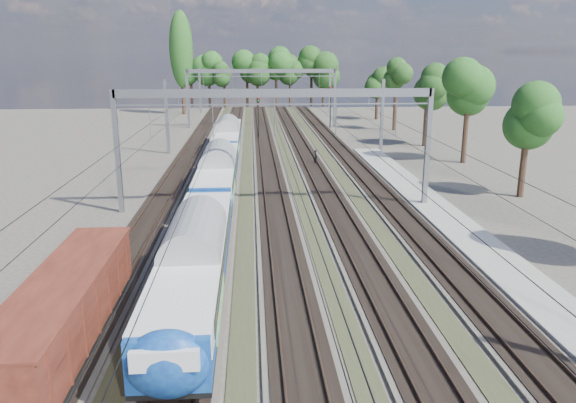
{
  "coord_description": "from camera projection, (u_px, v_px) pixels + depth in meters",
  "views": [
    {
      "loc": [
        -1.74,
        -11.06,
        11.59
      ],
      "look_at": [
        0.41,
        21.72,
        2.8
      ],
      "focal_mm": 35.0,
      "sensor_mm": 36.0,
      "label": 1
    }
  ],
  "objects": [
    {
      "name": "track_bed",
      "position": [
        269.0,
        168.0,
        57.12
      ],
      "size": [
        21.0,
        130.0,
        0.34
      ],
      "color": "#47423A",
      "rests_on": "ground"
    },
    {
      "name": "signal_far",
      "position": [
        331.0,
        102.0,
        86.27
      ],
      "size": [
        0.46,
        0.43,
        6.43
      ],
      "rotation": [
        0.0,
        0.0,
        0.42
      ],
      "color": "black",
      "rests_on": "ground"
    },
    {
      "name": "catenary",
      "position": [
        269.0,
        99.0,
        62.92
      ],
      "size": [
        25.65,
        130.0,
        9.0
      ],
      "color": "slate",
      "rests_on": "ground"
    },
    {
      "name": "signal_near",
      "position": [
        258.0,
        113.0,
        75.7
      ],
      "size": [
        0.36,
        0.33,
        5.75
      ],
      "rotation": [
        0.0,
        0.0,
        0.03
      ],
      "color": "black",
      "rests_on": "ground"
    },
    {
      "name": "tree_belt",
      "position": [
        310.0,
        73.0,
        98.53
      ],
      "size": [
        39.61,
        100.07,
        11.95
      ],
      "color": "black",
      "rests_on": "ground"
    },
    {
      "name": "platform",
      "position": [
        482.0,
        248.0,
        33.76
      ],
      "size": [
        3.0,
        70.0,
        0.3
      ],
      "primitive_type": "cube",
      "color": "gray",
      "rests_on": "ground"
    },
    {
      "name": "emu_train",
      "position": [
        218.0,
        168.0,
        45.66
      ],
      "size": [
        2.84,
        60.03,
        4.15
      ],
      "color": "black",
      "rests_on": "ground"
    },
    {
      "name": "worker",
      "position": [
        316.0,
        157.0,
        59.23
      ],
      "size": [
        0.49,
        0.64,
        1.58
      ],
      "primitive_type": "imported",
      "rotation": [
        0.0,
        0.0,
        1.78
      ],
      "color": "black",
      "rests_on": "ground"
    },
    {
      "name": "freight_boxcar",
      "position": [
        66.0,
        310.0,
        21.64
      ],
      "size": [
        2.57,
        12.41,
        3.2
      ],
      "color": "black",
      "rests_on": "ground"
    },
    {
      "name": "poplar",
      "position": [
        181.0,
        50.0,
        104.24
      ],
      "size": [
        4.4,
        4.4,
        19.04
      ],
      "color": "black",
      "rests_on": "ground"
    }
  ]
}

